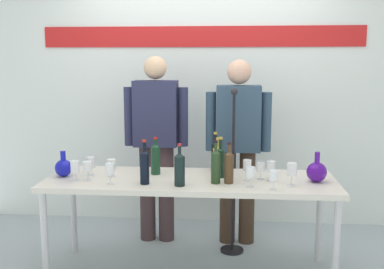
# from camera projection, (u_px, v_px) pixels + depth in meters

# --- Properties ---
(back_wall) EXTENTS (4.49, 0.11, 3.00)m
(back_wall) POSITION_uv_depth(u_px,v_px,m) (201.00, 75.00, 4.60)
(back_wall) COLOR silver
(back_wall) RESTS_ON ground
(display_table) EXTENTS (2.18, 0.71, 0.76)m
(display_table) POSITION_uv_depth(u_px,v_px,m) (190.00, 186.00, 3.48)
(display_table) COLOR silver
(display_table) RESTS_ON ground
(decanter_blue_left) EXTENTS (0.13, 0.13, 0.20)m
(decanter_blue_left) POSITION_uv_depth(u_px,v_px,m) (64.00, 167.00, 3.52)
(decanter_blue_left) COLOR #141AB4
(decanter_blue_left) RESTS_ON display_table
(decanter_blue_right) EXTENTS (0.15, 0.15, 0.22)m
(decanter_blue_right) POSITION_uv_depth(u_px,v_px,m) (317.00, 172.00, 3.36)
(decanter_blue_right) COLOR #48108D
(decanter_blue_right) RESTS_ON display_table
(presenter_left) EXTENTS (0.58, 0.22, 1.68)m
(presenter_left) POSITION_uv_depth(u_px,v_px,m) (156.00, 138.00, 4.12)
(presenter_left) COLOR #3E2C2F
(presenter_left) RESTS_ON ground
(presenter_right) EXTENTS (0.58, 0.22, 1.65)m
(presenter_right) POSITION_uv_depth(u_px,v_px,m) (238.00, 141.00, 4.06)
(presenter_right) COLOR #3B2B1E
(presenter_right) RESTS_ON ground
(wine_bottle_0) EXTENTS (0.07, 0.07, 0.30)m
(wine_bottle_0) POSITION_uv_depth(u_px,v_px,m) (229.00, 166.00, 3.32)
(wine_bottle_0) COLOR #47321C
(wine_bottle_0) RESTS_ON display_table
(wine_bottle_1) EXTENTS (0.08, 0.08, 0.30)m
(wine_bottle_1) POSITION_uv_depth(u_px,v_px,m) (180.00, 168.00, 3.25)
(wine_bottle_1) COLOR black
(wine_bottle_1) RESTS_ON display_table
(wine_bottle_2) EXTENTS (0.07, 0.07, 0.29)m
(wine_bottle_2) POSITION_uv_depth(u_px,v_px,m) (218.00, 159.00, 3.58)
(wine_bottle_2) COLOR gold
(wine_bottle_2) RESTS_ON display_table
(wine_bottle_3) EXTENTS (0.07, 0.07, 0.31)m
(wine_bottle_3) POSITION_uv_depth(u_px,v_px,m) (216.00, 165.00, 3.32)
(wine_bottle_3) COLOR #223A1D
(wine_bottle_3) RESTS_ON display_table
(wine_bottle_4) EXTENTS (0.07, 0.07, 0.32)m
(wine_bottle_4) POSITION_uv_depth(u_px,v_px,m) (145.00, 166.00, 3.30)
(wine_bottle_4) COLOR black
(wine_bottle_4) RESTS_ON display_table
(wine_bottle_5) EXTENTS (0.06, 0.06, 0.31)m
(wine_bottle_5) POSITION_uv_depth(u_px,v_px,m) (215.00, 155.00, 3.71)
(wine_bottle_5) COLOR black
(wine_bottle_5) RESTS_ON display_table
(wine_bottle_6) EXTENTS (0.07, 0.07, 0.31)m
(wine_bottle_6) POSITION_uv_depth(u_px,v_px,m) (220.00, 161.00, 3.48)
(wine_bottle_6) COLOR black
(wine_bottle_6) RESTS_ON display_table
(wine_bottle_7) EXTENTS (0.07, 0.07, 0.29)m
(wine_bottle_7) POSITION_uv_depth(u_px,v_px,m) (156.00, 158.00, 3.59)
(wine_bottle_7) COLOR #153A24
(wine_bottle_7) RESTS_ON display_table
(wine_glass_left_0) EXTENTS (0.07, 0.07, 0.14)m
(wine_glass_left_0) POSITION_uv_depth(u_px,v_px,m) (88.00, 167.00, 3.40)
(wine_glass_left_0) COLOR white
(wine_glass_left_0) RESTS_ON display_table
(wine_glass_left_1) EXTENTS (0.07, 0.07, 0.14)m
(wine_glass_left_1) POSITION_uv_depth(u_px,v_px,m) (111.00, 165.00, 3.51)
(wine_glass_left_1) COLOR white
(wine_glass_left_1) RESTS_ON display_table
(wine_glass_left_2) EXTENTS (0.06, 0.06, 0.15)m
(wine_glass_left_2) POSITION_uv_depth(u_px,v_px,m) (75.00, 167.00, 3.40)
(wine_glass_left_2) COLOR white
(wine_glass_left_2) RESTS_ON display_table
(wine_glass_left_3) EXTENTS (0.06, 0.06, 0.15)m
(wine_glass_left_3) POSITION_uv_depth(u_px,v_px,m) (110.00, 169.00, 3.29)
(wine_glass_left_3) COLOR white
(wine_glass_left_3) RESTS_ON display_table
(wine_glass_left_4) EXTENTS (0.06, 0.06, 0.14)m
(wine_glass_left_4) POSITION_uv_depth(u_px,v_px,m) (91.00, 163.00, 3.56)
(wine_glass_left_4) COLOR white
(wine_glass_left_4) RESTS_ON display_table
(wine_glass_right_0) EXTENTS (0.07, 0.07, 0.15)m
(wine_glass_right_0) POSITION_uv_depth(u_px,v_px,m) (250.00, 172.00, 3.21)
(wine_glass_right_0) COLOR white
(wine_glass_right_0) RESTS_ON display_table
(wine_glass_right_1) EXTENTS (0.06, 0.06, 0.15)m
(wine_glass_right_1) POSITION_uv_depth(u_px,v_px,m) (271.00, 167.00, 3.38)
(wine_glass_right_1) COLOR white
(wine_glass_right_1) RESTS_ON display_table
(wine_glass_right_2) EXTENTS (0.06, 0.06, 0.16)m
(wine_glass_right_2) POSITION_uv_depth(u_px,v_px,m) (247.00, 166.00, 3.38)
(wine_glass_right_2) COLOR white
(wine_glass_right_2) RESTS_ON display_table
(wine_glass_right_3) EXTENTS (0.06, 0.06, 0.14)m
(wine_glass_right_3) POSITION_uv_depth(u_px,v_px,m) (273.00, 176.00, 3.15)
(wine_glass_right_3) COLOR white
(wine_glass_right_3) RESTS_ON display_table
(wine_glass_right_4) EXTENTS (0.07, 0.07, 0.16)m
(wine_glass_right_4) POSITION_uv_depth(u_px,v_px,m) (292.00, 170.00, 3.26)
(wine_glass_right_4) COLOR white
(wine_glass_right_4) RESTS_ON display_table
(wine_glass_right_5) EXTENTS (0.07, 0.07, 0.13)m
(wine_glass_right_5) POSITION_uv_depth(u_px,v_px,m) (261.00, 167.00, 3.43)
(wine_glass_right_5) COLOR white
(wine_glass_right_5) RESTS_ON display_table
(microphone_stand) EXTENTS (0.20, 0.20, 1.42)m
(microphone_stand) POSITION_uv_depth(u_px,v_px,m) (233.00, 199.00, 3.92)
(microphone_stand) COLOR black
(microphone_stand) RESTS_ON ground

